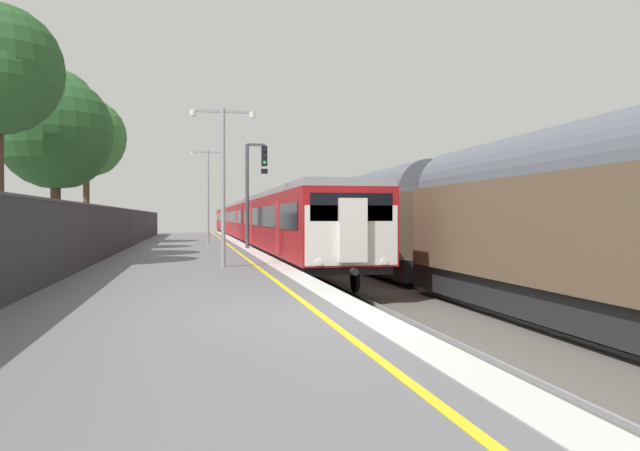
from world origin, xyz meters
The scene contains 9 objects.
ground centered at (2.64, 0.00, -0.61)m, with size 17.40×110.00×1.21m.
commuter_train_at_platform centered at (2.10, 38.78, 1.27)m, with size 2.83×63.08×3.81m.
freight_train_adjacent_track centered at (6.10, 10.73, 1.50)m, with size 2.60×30.67×4.58m.
signal_gantry centered at (0.62, 21.32, 3.22)m, with size 1.10×0.24×5.17m.
platform_lamp_mid centered at (-1.38, 9.84, 2.93)m, with size 2.00×0.20×4.88m.
platform_lamp_far centered at (-1.38, 28.28, 3.26)m, with size 2.00×0.20×5.52m.
background_tree_left centered at (-7.34, 15.94, 4.61)m, with size 4.32×4.32×6.92m.
background_tree_centre centered at (-8.31, 20.99, 6.40)m, with size 3.52×3.52×8.31m.
background_tree_back centered at (-8.27, 29.00, 6.04)m, with size 4.61×4.61×8.52m.
Camera 1 is at (-2.31, -9.53, 1.53)m, focal length 35.07 mm.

